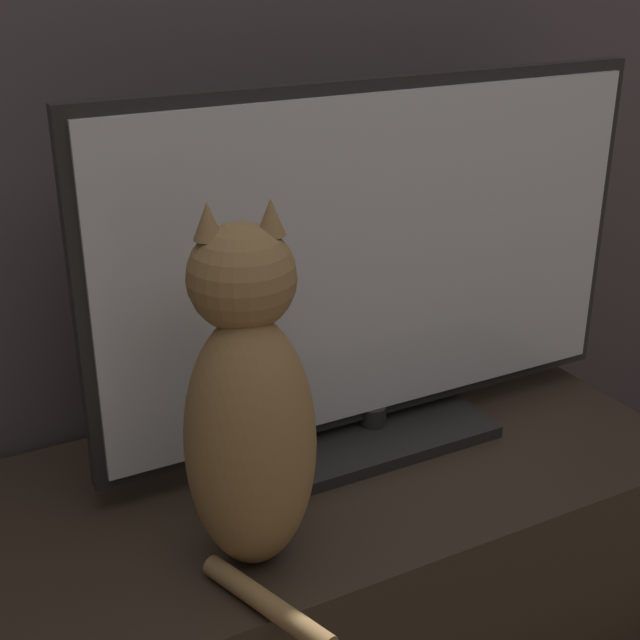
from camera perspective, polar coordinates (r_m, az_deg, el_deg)
name	(u,v)px	position (r m, az deg, el deg)	size (l,w,h in m)	color
tv_stand	(328,575)	(1.54, 0.49, -16.02)	(1.12, 0.53, 0.42)	#33281E
tv	(376,275)	(1.38, 3.58, 2.86)	(0.93, 0.22, 0.58)	black
cat	(249,413)	(1.13, -4.59, -5.93)	(0.20, 0.32, 0.49)	#997547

